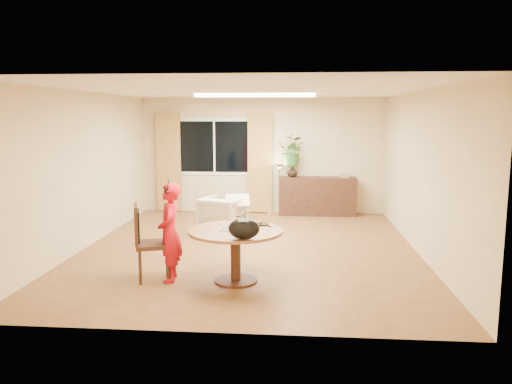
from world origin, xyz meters
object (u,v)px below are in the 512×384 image
Objects in this scene: dining_table at (236,241)px; sideboard at (317,196)px; child at (170,232)px; armchair at (223,215)px; dining_chair at (153,242)px.

dining_table is 4.83m from sideboard.
dining_table is at bearing -105.18° from sideboard.
child reaches higher than armchair.
armchair is (0.53, 2.81, -0.17)m from dining_chair.
dining_chair is 5.23m from sideboard.
dining_chair is 0.78× the size of child.
child reaches higher than dining_chair.
sideboard reaches higher than dining_table.
sideboard is (1.26, 4.66, -0.13)m from dining_table.
armchair is (0.29, 2.83, -0.32)m from child.
dining_chair reaches higher than sideboard.
dining_chair is (-1.11, 0.00, -0.04)m from dining_table.
dining_chair is 2.86m from armchair.
child is at bearing -114.64° from sideboard.
dining_table is 1.12m from dining_chair.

